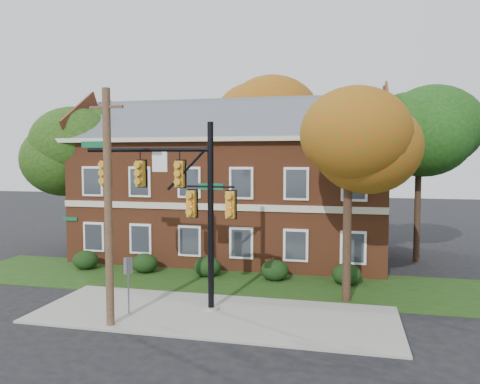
% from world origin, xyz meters
% --- Properties ---
extents(ground, '(120.00, 120.00, 0.00)m').
position_xyz_m(ground, '(0.00, 0.00, 0.00)').
color(ground, black).
rests_on(ground, ground).
extents(sidewalk, '(14.00, 5.00, 0.08)m').
position_xyz_m(sidewalk, '(0.00, 1.00, 0.04)').
color(sidewalk, gray).
rests_on(sidewalk, ground).
extents(grass_strip, '(30.00, 6.00, 0.04)m').
position_xyz_m(grass_strip, '(0.00, 6.00, 0.02)').
color(grass_strip, '#193811').
rests_on(grass_strip, ground).
extents(apartment_building, '(18.80, 8.80, 9.74)m').
position_xyz_m(apartment_building, '(-2.00, 11.95, 4.99)').
color(apartment_building, brown).
rests_on(apartment_building, ground).
extents(hedge_far_left, '(1.40, 1.26, 1.05)m').
position_xyz_m(hedge_far_left, '(-9.00, 6.70, 0.53)').
color(hedge_far_left, black).
rests_on(hedge_far_left, ground).
extents(hedge_left, '(1.40, 1.26, 1.05)m').
position_xyz_m(hedge_left, '(-5.50, 6.70, 0.53)').
color(hedge_left, black).
rests_on(hedge_left, ground).
extents(hedge_center, '(1.40, 1.26, 1.05)m').
position_xyz_m(hedge_center, '(-2.00, 6.70, 0.53)').
color(hedge_center, black).
rests_on(hedge_center, ground).
extents(hedge_right, '(1.40, 1.26, 1.05)m').
position_xyz_m(hedge_right, '(1.50, 6.70, 0.53)').
color(hedge_right, black).
rests_on(hedge_right, ground).
extents(hedge_far_right, '(1.40, 1.26, 1.05)m').
position_xyz_m(hedge_far_right, '(5.00, 6.70, 0.53)').
color(hedge_far_right, black).
rests_on(hedge_far_right, ground).
extents(tree_near_right, '(4.50, 4.25, 8.58)m').
position_xyz_m(tree_near_right, '(5.22, 3.87, 6.67)').
color(tree_near_right, black).
rests_on(tree_near_right, ground).
extents(tree_left_rear, '(5.40, 5.10, 8.88)m').
position_xyz_m(tree_left_rear, '(-11.73, 10.84, 6.68)').
color(tree_left_rear, black).
rests_on(tree_left_rear, ground).
extents(tree_right_rear, '(6.30, 5.95, 10.62)m').
position_xyz_m(tree_right_rear, '(9.31, 12.81, 8.12)').
color(tree_right_rear, black).
rests_on(tree_right_rear, ground).
extents(tree_far_rear, '(6.84, 6.46, 11.52)m').
position_xyz_m(tree_far_rear, '(-0.66, 19.79, 8.84)').
color(tree_far_rear, black).
rests_on(tree_far_rear, ground).
extents(traffic_signal, '(6.73, 0.60, 7.51)m').
position_xyz_m(traffic_signal, '(-1.59, 1.52, 4.66)').
color(traffic_signal, gray).
rests_on(traffic_signal, ground).
extents(utility_pole, '(1.33, 0.31, 8.56)m').
position_xyz_m(utility_pole, '(-3.30, -1.00, 4.34)').
color(utility_pole, '#442F1F').
rests_on(utility_pole, ground).
extents(sign_post, '(0.32, 0.17, 2.28)m').
position_xyz_m(sign_post, '(-3.22, 0.28, 1.55)').
color(sign_post, slate).
rests_on(sign_post, ground).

